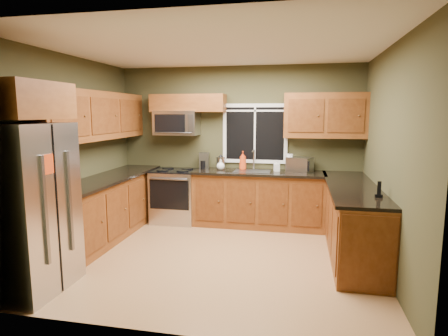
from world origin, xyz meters
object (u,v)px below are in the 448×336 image
(soap_bottle_a, at_px, (243,160))
(microwave, at_px, (177,123))
(cordless_phone, at_px, (379,192))
(coffee_maker, at_px, (204,161))
(range, at_px, (175,195))
(soap_bottle_b, at_px, (277,166))
(refrigerator, at_px, (27,209))
(kettle, at_px, (221,162))
(soap_bottle_c, at_px, (221,165))
(toaster_oven, at_px, (300,164))
(paper_towel_roll, at_px, (289,162))

(soap_bottle_a, bearing_deg, microwave, -179.89)
(cordless_phone, bearing_deg, coffee_maker, 145.07)
(coffee_maker, bearing_deg, range, -161.52)
(microwave, height_order, soap_bottle_b, microwave)
(refrigerator, relative_size, kettle, 6.85)
(soap_bottle_a, distance_m, soap_bottle_c, 0.39)
(soap_bottle_b, bearing_deg, coffee_maker, 176.07)
(toaster_oven, relative_size, kettle, 1.77)
(toaster_oven, height_order, soap_bottle_b, toaster_oven)
(microwave, xyz_separation_m, paper_towel_roll, (1.95, 0.06, -0.65))
(soap_bottle_c, bearing_deg, paper_towel_roll, 6.95)
(microwave, bearing_deg, refrigerator, -103.34)
(refrigerator, xyz_separation_m, kettle, (1.48, 2.90, 0.16))
(soap_bottle_a, xyz_separation_m, soap_bottle_c, (-0.37, -0.08, -0.07))
(paper_towel_roll, height_order, soap_bottle_b, paper_towel_roll)
(kettle, relative_size, soap_bottle_b, 1.40)
(coffee_maker, xyz_separation_m, paper_towel_roll, (1.47, 0.04, 0.01))
(refrigerator, relative_size, coffee_maker, 6.51)
(range, xyz_separation_m, soap_bottle_c, (0.80, 0.06, 0.56))
(refrigerator, bearing_deg, cordless_phone, 17.17)
(microwave, distance_m, toaster_oven, 2.23)
(toaster_oven, bearing_deg, soap_bottle_c, -176.86)
(coffee_maker, relative_size, soap_bottle_c, 1.56)
(paper_towel_roll, xyz_separation_m, soap_bottle_a, (-0.78, -0.06, 0.02))
(coffee_maker, bearing_deg, soap_bottle_a, -1.83)
(toaster_oven, xyz_separation_m, coffee_maker, (-1.64, 0.03, 0.01))
(range, relative_size, coffee_maker, 3.39)
(toaster_oven, xyz_separation_m, soap_bottle_a, (-0.95, 0.01, 0.04))
(range, relative_size, microwave, 1.23)
(microwave, bearing_deg, soap_bottle_c, -5.51)
(cordless_phone, bearing_deg, toaster_oven, 117.32)
(soap_bottle_b, bearing_deg, soap_bottle_a, 173.60)
(range, distance_m, soap_bottle_b, 1.84)
(soap_bottle_a, distance_m, soap_bottle_b, 0.59)
(range, distance_m, paper_towel_roll, 2.05)
(microwave, height_order, kettle, microwave)
(microwave, distance_m, soap_bottle_a, 1.33)
(toaster_oven, relative_size, paper_towel_roll, 1.50)
(soap_bottle_b, bearing_deg, toaster_oven, 8.85)
(range, bearing_deg, microwave, 90.02)
(refrigerator, distance_m, cordless_phone, 3.89)
(refrigerator, bearing_deg, soap_bottle_b, 49.37)
(microwave, distance_m, kettle, 1.03)
(kettle, relative_size, paper_towel_roll, 0.84)
(microwave, distance_m, paper_towel_roll, 2.06)
(range, distance_m, soap_bottle_a, 1.34)
(soap_bottle_c, bearing_deg, kettle, 100.22)
(refrigerator, xyz_separation_m, cordless_phone, (3.72, 1.15, 0.10))
(range, height_order, soap_bottle_a, soap_bottle_a)
(refrigerator, bearing_deg, kettle, 63.06)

